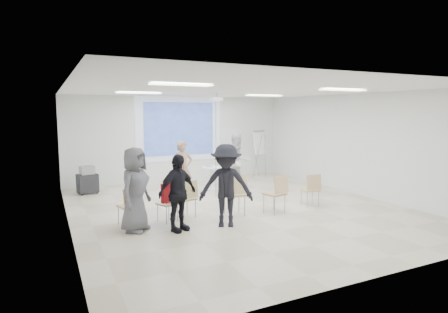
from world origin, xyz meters
name	(u,v)px	position (x,y,z in m)	size (l,w,h in m)	color
floor	(237,210)	(0.00, 0.00, -0.05)	(8.00, 9.00, 0.10)	beige
ceiling	(238,88)	(0.00, 0.00, 3.05)	(8.00, 9.00, 0.10)	white
wall_back	(179,138)	(0.00, 4.55, 1.50)	(8.00, 0.10, 3.00)	silver
wall_left	(64,159)	(-4.05, 0.00, 1.50)	(0.10, 9.00, 3.00)	silver
wall_right	(357,144)	(4.05, 0.00, 1.50)	(0.10, 9.00, 3.00)	silver
projection_halo	(179,129)	(0.00, 4.49, 1.85)	(3.20, 0.01, 2.30)	silver
projection_image	(180,129)	(0.00, 4.47, 1.85)	(2.60, 0.01, 1.90)	#2F4CA2
pedestal_table	(212,177)	(0.31, 2.32, 0.42)	(0.64, 0.64, 0.76)	white
player_left	(183,165)	(-0.80, 1.89, 0.92)	(0.67, 0.45, 1.84)	tan
player_right	(238,159)	(1.03, 1.94, 1.00)	(0.96, 0.77, 2.00)	silver
controller_left	(186,154)	(-0.62, 2.14, 1.21)	(0.04, 0.12, 0.04)	white
controller_right	(229,147)	(0.85, 2.19, 1.35)	(0.04, 0.12, 0.04)	white
chair_far_left	(130,203)	(-2.80, -0.29, 0.50)	(0.49, 0.52, 0.84)	tan
chair_left_mid	(169,201)	(-1.95, -0.45, 0.49)	(0.52, 0.53, 0.84)	tan
chair_left_inner	(187,196)	(-1.47, -0.29, 0.53)	(0.52, 0.54, 0.89)	tan
chair_center	(236,191)	(-0.37, -0.61, 0.59)	(0.52, 0.56, 1.00)	tan
chair_right_inner	(277,191)	(0.61, -0.88, 0.57)	(0.55, 0.57, 0.96)	tan
chair_right_far	(312,187)	(1.80, -0.70, 0.51)	(0.47, 0.50, 0.86)	tan
red_jacket	(170,192)	(-1.97, -0.60, 0.72)	(0.44, 0.10, 0.42)	maroon
laptop	(185,197)	(-1.50, -0.20, 0.48)	(0.33, 0.24, 0.03)	black
audience_left	(178,187)	(-1.97, -1.10, 0.92)	(1.07, 0.64, 1.84)	black
audience_mid	(226,180)	(-0.93, -1.24, 1.01)	(1.31, 0.71, 2.02)	black
audience_outer	(135,184)	(-2.76, -0.72, 0.98)	(0.96, 0.63, 1.96)	#5C5C61
flipchart_easel	(259,143)	(2.89, 3.75, 1.30)	(0.72, 0.57, 1.77)	gray
av_cart	(87,181)	(-3.28, 3.50, 0.39)	(0.64, 0.55, 0.84)	black
ceiling_projector	(217,104)	(0.10, 1.49, 2.69)	(0.30, 0.25, 3.00)	white
fluor_panel_nw	(139,93)	(-2.00, 2.00, 2.97)	(1.20, 0.30, 0.02)	white
fluor_panel_ne	(264,96)	(2.00, 2.00, 2.97)	(1.20, 0.30, 0.02)	white
fluor_panel_sw	(181,85)	(-2.00, -1.50, 2.97)	(1.20, 0.30, 0.02)	white
fluor_panel_se	(343,90)	(2.00, -1.50, 2.97)	(1.20, 0.30, 0.02)	white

